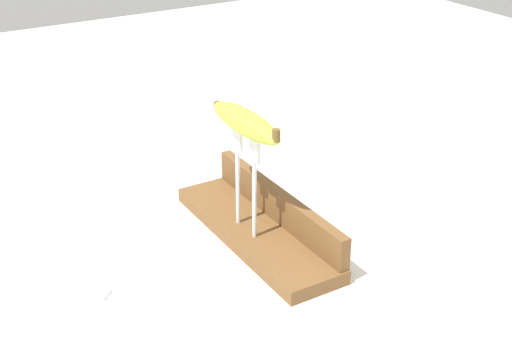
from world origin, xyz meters
The scene contains 6 objects.
ground_plane centered at (0.00, 0.00, 0.00)m, with size 3.00×3.00×0.00m, color silver.
wooden_board centered at (0.00, 0.00, 0.01)m, with size 0.36×0.10×0.02m, color brown.
board_backstop centered at (0.00, 0.04, 0.05)m, with size 0.36×0.02×0.05m, color brown.
fork_stand_center centered at (0.00, -0.02, 0.12)m, with size 0.08×0.01×0.17m.
banana_raised_center centered at (0.00, -0.02, 0.21)m, with size 0.18×0.05×0.04m.
fork_fallen_near centered at (-0.02, -0.31, 0.00)m, with size 0.15×0.14×0.01m.
Camera 1 is at (0.86, -0.51, 0.61)m, focal length 50.24 mm.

